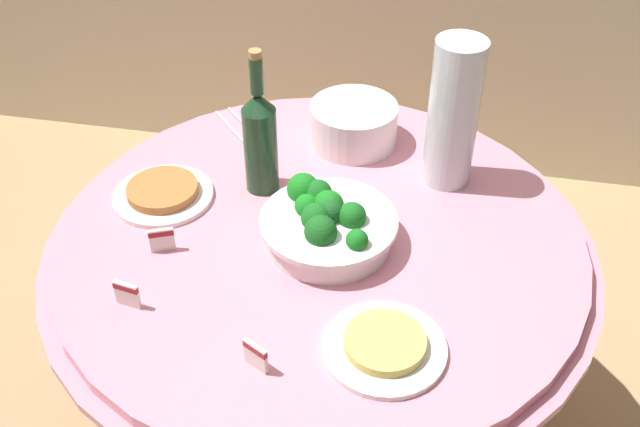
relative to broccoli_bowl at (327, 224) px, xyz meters
The scene contains 11 objects.
buffet_table 0.41m from the broccoli_bowl, 128.71° to the left, with size 1.16×1.16×0.74m.
broccoli_bowl is the anchor object (origin of this frame).
plate_stack 0.37m from the broccoli_bowl, 90.85° to the left, with size 0.21×0.21×0.10m.
wine_bottle 0.25m from the broccoli_bowl, 138.94° to the left, with size 0.07×0.07×0.34m.
decorative_fruit_vase 0.37m from the broccoli_bowl, 49.80° to the left, with size 0.11×0.11×0.34m.
serving_tongs 0.48m from the broccoli_bowl, 128.34° to the left, with size 0.14×0.15×0.01m.
food_plate_noodles 0.31m from the broccoli_bowl, 60.07° to the right, with size 0.22×0.22×0.03m.
food_plate_peanuts 0.39m from the broccoli_bowl, 169.58° to the left, with size 0.22×0.22×0.03m.
label_placard_front 0.33m from the broccoli_bowl, 163.56° to the right, with size 0.05×0.03×0.05m.
label_placard_mid 0.35m from the broccoli_bowl, 99.32° to the right, with size 0.05×0.03×0.05m.
label_placard_rear 0.41m from the broccoli_bowl, 142.50° to the right, with size 0.05×0.02×0.05m.
Camera 1 is at (0.23, -1.16, 1.76)m, focal length 41.97 mm.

